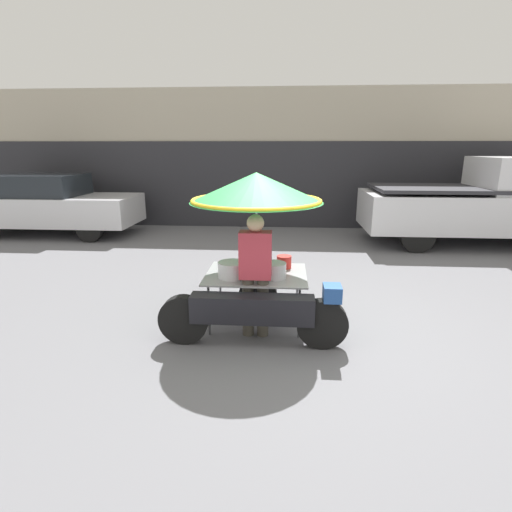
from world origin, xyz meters
name	(u,v)px	position (x,y,z in m)	size (l,w,h in m)	color
ground_plane	(293,331)	(0.00, 0.00, 0.00)	(36.00, 36.00, 0.00)	slate
shopfront_building	(291,159)	(0.00, 7.79, 1.90)	(28.00, 2.06, 3.82)	#B2A893
vendor_motorcycle_cart	(256,215)	(-0.49, 0.18, 1.46)	(2.21, 1.65, 1.96)	black
vendor_person	(255,270)	(-0.47, -0.12, 0.84)	(0.38, 0.22, 1.51)	#4C473D
parked_car	(47,204)	(-6.34, 5.31, 0.80)	(4.52, 1.73, 1.57)	black
pickup_truck	(483,204)	(4.47, 4.98, 0.97)	(5.17, 1.96, 2.03)	black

